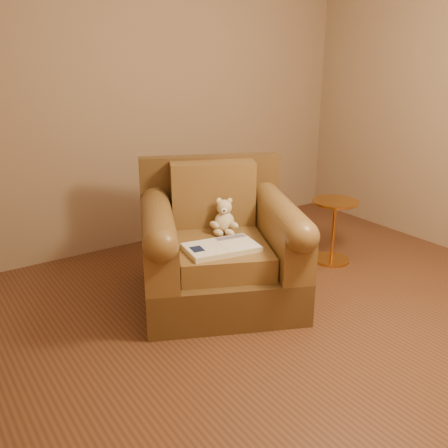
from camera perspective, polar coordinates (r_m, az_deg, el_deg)
floor at (r=3.55m, az=9.40°, el=-10.68°), size 4.00×4.00×0.00m
room at (r=3.08m, az=11.22°, el=18.18°), size 4.02×4.02×2.71m
armchair at (r=3.66m, az=-0.61°, el=-2.79°), size 1.43×1.40×0.99m
teddy_bear at (r=3.69m, az=0.02°, el=0.52°), size 0.20×0.22×0.26m
guidebook at (r=3.38m, az=-0.32°, el=-2.70°), size 0.53×0.37×0.04m
side_table at (r=4.39m, az=12.41°, el=-0.57°), size 0.39×0.39×0.55m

